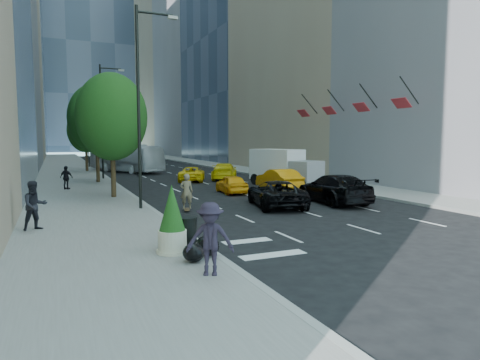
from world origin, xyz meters
name	(u,v)px	position (x,y,z in m)	size (l,w,h in m)	color
ground	(292,215)	(0.00, 0.00, 0.00)	(160.00, 160.00, 0.00)	black
sidewalk_left	(70,174)	(-9.00, 30.00, 0.07)	(6.00, 120.00, 0.15)	slate
sidewalk_right	(238,169)	(10.00, 30.00, 0.07)	(4.00, 120.00, 0.15)	slate
tower_right_mid	(209,7)	(22.00, 74.00, 32.50)	(20.00, 24.00, 65.00)	slate
tower_right_far	(180,61)	(22.00, 98.00, 25.00)	(20.00, 24.00, 50.00)	gray
lamp_near	(142,96)	(-6.32, 4.00, 5.81)	(2.13, 0.22, 10.00)	black
lamp_far	(103,115)	(-6.32, 22.00, 5.81)	(2.13, 0.22, 10.00)	black
tree_near	(112,117)	(-7.20, 9.00, 4.97)	(4.20, 4.20, 7.46)	#2E2212
tree_mid	(96,119)	(-7.20, 19.00, 5.32)	(4.50, 4.50, 7.99)	#2E2212
tree_far	(86,130)	(-7.20, 32.00, 4.62)	(3.90, 3.90, 6.92)	#2E2212
traffic_signal	(88,134)	(-6.40, 40.00, 4.23)	(2.48, 0.53, 5.20)	black
facade_flags	(346,107)	(10.64, 10.00, 6.18)	(1.85, 13.30, 2.05)	black
skateboarder	(187,194)	(-4.38, 3.00, 0.90)	(0.65, 0.43, 1.79)	brown
black_sedan_lincoln	(276,194)	(0.50, 2.54, 0.71)	(2.37, 5.14, 1.43)	black
black_sedan_mercedes	(334,189)	(4.20, 2.44, 0.82)	(2.31, 5.68, 1.65)	black
taxi_a	(231,184)	(0.50, 8.90, 0.63)	(1.48, 3.68, 1.25)	#F7A50D
taxi_b	(279,180)	(4.20, 9.00, 0.77)	(1.62, 4.65, 1.53)	orange
taxi_c	(192,174)	(0.50, 18.00, 0.63)	(2.08, 4.51, 1.25)	yellow
taxi_d	(224,171)	(3.59, 18.11, 0.75)	(2.11, 5.19, 1.51)	yellow
city_bus	(125,158)	(-3.20, 30.91, 1.53)	(2.58, 11.02, 3.07)	silver
box_truck	(284,168)	(5.90, 11.26, 1.45)	(3.87, 6.33, 2.85)	silver
pedestrian_a	(35,206)	(-11.20, 0.36, 1.10)	(0.93, 0.72, 1.91)	black
pedestrian_b	(66,178)	(-9.72, 14.37, 0.97)	(0.97, 0.40, 1.65)	black
pedestrian_c	(210,239)	(-6.84, -7.53, 1.10)	(1.23, 0.71, 1.90)	#231C2A
trash_can	(187,233)	(-6.60, -4.59, 0.63)	(0.64, 0.64, 0.96)	black
planter_shrub	(172,220)	(-7.18, -5.00, 1.16)	(0.88, 0.88, 2.12)	beige
garbage_bags	(202,248)	(-6.54, -5.96, 0.44)	(1.24, 1.20, 0.61)	black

